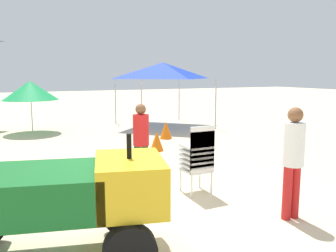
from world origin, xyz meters
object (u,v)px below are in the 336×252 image
object	(u,v)px
lifeguard_near_center	(141,138)
lifeguard_near_left	(293,155)
traffic_cone_far	(157,141)
beach_umbrella_mid	(30,90)
utility_cart	(61,196)
stacked_plastic_chairs	(199,155)
traffic_cone_near	(166,130)
cooler_box	(34,182)
popup_canopy	(163,71)

from	to	relation	value
lifeguard_near_center	lifeguard_near_left	bearing A→B (deg)	-61.13
traffic_cone_far	beach_umbrella_mid	bearing A→B (deg)	121.68
lifeguard_near_left	traffic_cone_far	bearing A→B (deg)	89.67
utility_cart	traffic_cone_far	bearing A→B (deg)	55.29
stacked_plastic_chairs	traffic_cone_near	xyz separation A→B (m)	(1.80, 5.22, -0.45)
traffic_cone_near	cooler_box	size ratio (longest dim) A/B	1.31
lifeguard_near_left	popup_canopy	size ratio (longest dim) A/B	0.53
lifeguard_near_center	cooler_box	bearing A→B (deg)	167.24
stacked_plastic_chairs	lifeguard_near_center	distance (m)	1.30
lifeguard_near_left	popup_canopy	world-z (taller)	popup_canopy
cooler_box	beach_umbrella_mid	bearing A→B (deg)	85.95
traffic_cone_far	cooler_box	world-z (taller)	traffic_cone_far
cooler_box	traffic_cone_near	bearing A→B (deg)	39.20
utility_cart	lifeguard_near_center	xyz separation A→B (m)	(1.90, 2.30, 0.14)
utility_cart	traffic_cone_near	xyz separation A→B (m)	(4.40, 6.43, -0.49)
stacked_plastic_chairs	lifeguard_near_left	xyz separation A→B (m)	(0.73, -1.53, 0.25)
beach_umbrella_mid	cooler_box	size ratio (longest dim) A/B	4.43
lifeguard_near_left	traffic_cone_near	xyz separation A→B (m)	(1.07, 6.75, -0.69)
utility_cart	lifeguard_near_left	world-z (taller)	lifeguard_near_left
stacked_plastic_chairs	lifeguard_near_center	world-z (taller)	lifeguard_near_center
traffic_cone_far	lifeguard_near_left	bearing A→B (deg)	-90.33
popup_canopy	traffic_cone_near	bearing A→B (deg)	-112.84
traffic_cone_near	cooler_box	bearing A→B (deg)	-140.80
stacked_plastic_chairs	traffic_cone_far	xyz separation A→B (m)	(0.76, 3.64, -0.46)
utility_cart	traffic_cone_near	bearing A→B (deg)	55.63
lifeguard_near_left	popup_canopy	distance (m)	9.73
utility_cart	lifeguard_near_center	world-z (taller)	lifeguard_near_center
lifeguard_near_center	traffic_cone_near	world-z (taller)	lifeguard_near_center
cooler_box	utility_cart	bearing A→B (deg)	-87.61
traffic_cone_near	popup_canopy	bearing A→B (deg)	67.16
traffic_cone_near	traffic_cone_far	distance (m)	1.89
traffic_cone_near	traffic_cone_far	world-z (taller)	traffic_cone_near
utility_cart	traffic_cone_far	world-z (taller)	utility_cart
beach_umbrella_mid	traffic_cone_far	distance (m)	5.83
utility_cart	popup_canopy	xyz separation A→B (m)	(5.51, 9.07, 1.54)
stacked_plastic_chairs	popup_canopy	world-z (taller)	popup_canopy
lifeguard_near_center	traffic_cone_near	size ratio (longest dim) A/B	2.71
utility_cart	popup_canopy	world-z (taller)	popup_canopy
stacked_plastic_chairs	beach_umbrella_mid	xyz separation A→B (m)	(-2.22, 8.48, 0.84)
utility_cart	cooler_box	world-z (taller)	utility_cart
lifeguard_near_left	beach_umbrella_mid	size ratio (longest dim) A/B	0.85
lifeguard_near_left	traffic_cone_far	distance (m)	5.22
popup_canopy	traffic_cone_far	bearing A→B (deg)	-117.00
utility_cart	popup_canopy	bearing A→B (deg)	58.72
beach_umbrella_mid	traffic_cone_far	size ratio (longest dim) A/B	3.52
popup_canopy	beach_umbrella_mid	bearing A→B (deg)	173.11
beach_umbrella_mid	utility_cart	bearing A→B (deg)	-92.23
stacked_plastic_chairs	beach_umbrella_mid	bearing A→B (deg)	104.70
beach_umbrella_mid	traffic_cone_near	distance (m)	5.34
beach_umbrella_mid	cooler_box	distance (m)	7.10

